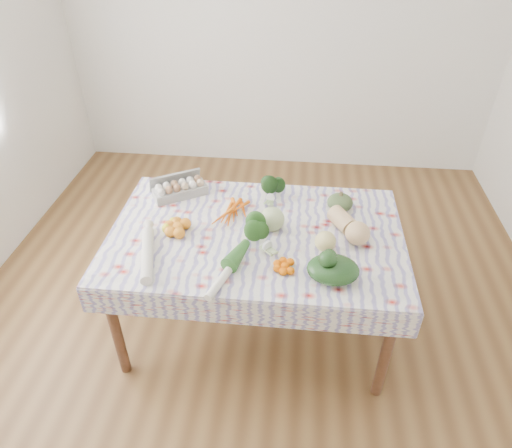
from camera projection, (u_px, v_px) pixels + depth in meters
The scene contains 17 objects.
ground at pixel (256, 323), 3.04m from camera, with size 4.50×4.50×0.00m, color brown.
wall_back at pixel (282, 19), 4.00m from camera, with size 4.00×0.04×2.80m, color white.
dining_table at pixel (256, 244), 2.63m from camera, with size 1.60×1.00×0.75m.
tablecloth at pixel (256, 233), 2.59m from camera, with size 1.66×1.06×0.01m, color white.
egg_carton at pixel (180, 190), 2.86m from camera, with size 0.33×0.13×0.09m, color #979793.
carrot_bunch at pixel (232, 213), 2.70m from camera, with size 0.23×0.21×0.04m, color orange.
kale_bunch at pixel (272, 190), 2.82m from camera, with size 0.15×0.13×0.13m, color #143310.
kabocha_squash at pixel (340, 202), 2.74m from camera, with size 0.15×0.15×0.10m, color #435A2F.
cabbage at pixel (272, 219), 2.56m from camera, with size 0.14×0.14×0.14m, color #ADC081.
butternut_squash at pixel (349, 224), 2.53m from camera, with size 0.14×0.29×0.14m, color #DAAE75.
orange_cluster at pixel (178, 227), 2.56m from camera, with size 0.21×0.21×0.07m, color orange.
broccoli at pixel (261, 239), 2.45m from camera, with size 0.15×0.15×0.11m, color #224F19.
mandarin_cluster at pixel (285, 266), 2.32m from camera, with size 0.15×0.15×0.04m, color #E86301.
grapefruit at pixel (325, 241), 2.43m from camera, with size 0.11×0.11×0.11m, color #E5D57E.
spinach_bag at pixel (333, 269), 2.25m from camera, with size 0.26×0.21×0.11m, color black.
daikon at pixel (147, 254), 2.38m from camera, with size 0.06×0.06×0.43m, color silver.
leek at pixel (228, 271), 2.29m from camera, with size 0.05×0.05×0.41m, color white.
Camera 1 is at (0.21, -2.04, 2.34)m, focal length 32.00 mm.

